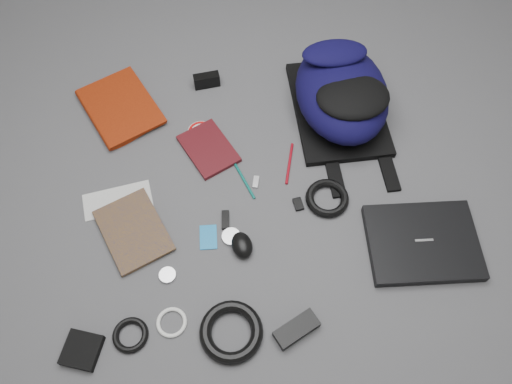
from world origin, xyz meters
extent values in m
plane|color=#4F4F51|center=(0.00, 0.00, 0.00)|extent=(4.00, 4.00, 0.00)
cube|color=black|center=(0.43, -0.26, 0.02)|extent=(0.35, 0.29, 0.03)
imported|color=maroon|center=(-0.48, 0.38, 0.02)|extent=(0.29, 0.34, 0.03)
imported|color=#9F690B|center=(-0.46, -0.07, 0.01)|extent=(0.23, 0.27, 0.02)
cube|color=silver|center=(-0.42, 0.07, 0.00)|extent=(0.21, 0.10, 0.00)
cube|color=#3A0B0F|center=(-0.11, 0.20, 0.01)|extent=(0.19, 0.23, 0.02)
cube|color=black|center=(-0.07, 0.47, 0.02)|extent=(0.09, 0.03, 0.05)
cylinder|color=silver|center=(-0.13, 0.27, 0.00)|extent=(0.10, 0.10, 0.00)
cylinder|color=#0A6257|center=(-0.03, 0.06, 0.00)|extent=(0.04, 0.14, 0.01)
cylinder|color=maroon|center=(0.13, 0.09, 0.00)|extent=(0.06, 0.14, 0.01)
cube|color=#197EC2|center=(-0.17, -0.11, 0.00)|extent=(0.06, 0.08, 0.00)
cube|color=black|center=(-0.11, -0.07, 0.01)|extent=(0.03, 0.06, 0.01)
cube|color=silver|center=(0.01, 0.04, 0.00)|extent=(0.03, 0.04, 0.01)
cube|color=black|center=(0.12, -0.06, 0.01)|extent=(0.03, 0.04, 0.01)
ellipsoid|color=black|center=(-0.08, -0.16, 0.02)|extent=(0.07, 0.09, 0.04)
cylinder|color=silver|center=(-0.30, -0.20, 0.01)|extent=(0.06, 0.06, 0.01)
cylinder|color=silver|center=(-0.10, -0.12, 0.01)|extent=(0.05, 0.05, 0.01)
torus|color=black|center=(0.21, -0.06, 0.01)|extent=(0.16, 0.16, 0.03)
cube|color=black|center=(0.02, -0.43, 0.01)|extent=(0.13, 0.09, 0.03)
torus|color=black|center=(-0.15, -0.40, 0.02)|extent=(0.20, 0.20, 0.03)
cube|color=black|center=(-0.54, -0.36, 0.01)|extent=(0.12, 0.12, 0.02)
torus|color=black|center=(-0.41, -0.35, 0.01)|extent=(0.11, 0.11, 0.02)
torus|color=white|center=(-0.30, -0.34, 0.01)|extent=(0.09, 0.09, 0.01)
camera|label=1|loc=(-0.16, -0.72, 1.34)|focal=35.00mm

